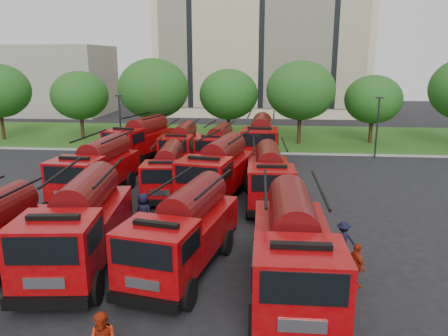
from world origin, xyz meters
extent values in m
plane|color=black|center=(0.00, 0.00, 0.00)|extent=(140.00, 140.00, 0.00)
cube|color=#285216|center=(0.00, 26.00, 0.06)|extent=(70.00, 16.00, 0.12)
cube|color=gray|center=(0.00, 17.90, 0.07)|extent=(70.00, 0.30, 0.14)
cube|color=beige|center=(2.00, 48.00, 12.50)|extent=(30.00, 14.00, 25.00)
cube|color=black|center=(2.00, 40.90, 12.50)|extent=(28.00, 0.15, 22.00)
cube|color=gray|center=(-30.00, 44.00, 5.00)|extent=(18.00, 12.00, 10.00)
cylinder|color=#382314|center=(-24.00, 22.00, 1.31)|extent=(0.36, 0.36, 2.62)
cylinder|color=#382314|center=(-16.00, 23.00, 1.19)|extent=(0.36, 0.36, 2.38)
ellipsoid|color=#1C4E16|center=(-16.00, 23.00, 4.56)|extent=(5.71, 5.71, 4.86)
cylinder|color=#382314|center=(-8.00, 21.50, 1.40)|extent=(0.36, 0.36, 2.80)
ellipsoid|color=#1C4E16|center=(-8.00, 21.50, 5.36)|extent=(6.72, 6.72, 5.71)
cylinder|color=#382314|center=(-1.00, 24.00, 1.22)|extent=(0.36, 0.36, 2.45)
ellipsoid|color=#1C4E16|center=(-1.00, 24.00, 4.69)|extent=(5.88, 5.88, 5.00)
cylinder|color=#382314|center=(6.00, 22.50, 1.36)|extent=(0.36, 0.36, 2.73)
ellipsoid|color=#1C4E16|center=(6.00, 22.50, 5.23)|extent=(6.55, 6.55, 5.57)
cylinder|color=#382314|center=(13.00, 23.50, 1.14)|extent=(0.36, 0.36, 2.27)
ellipsoid|color=#1C4E16|center=(13.00, 23.50, 4.36)|extent=(5.46, 5.46, 4.64)
cylinder|color=black|center=(-10.00, 17.20, 2.50)|extent=(0.14, 0.14, 5.00)
cube|color=black|center=(-10.00, 17.20, 5.05)|extent=(0.60, 0.25, 0.12)
cylinder|color=black|center=(12.00, 17.20, 2.50)|extent=(0.14, 0.14, 5.00)
cube|color=black|center=(12.00, 17.20, 5.05)|extent=(0.60, 0.25, 0.12)
cylinder|color=black|center=(-6.62, -4.29, 0.54)|extent=(0.40, 1.09, 1.07)
cube|color=black|center=(-4.57, -4.27, 0.71)|extent=(3.31, 7.86, 0.33)
cube|color=black|center=(-4.16, -8.12, 0.65)|extent=(2.74, 0.56, 0.38)
cube|color=#820002|center=(-4.29, -6.87, 1.94)|extent=(2.91, 2.67, 2.13)
cube|color=black|center=(-4.16, -8.08, 2.43)|extent=(2.28, 0.30, 0.93)
cube|color=#820002|center=(-4.70, -3.07, 1.58)|extent=(3.19, 5.27, 1.42)
cylinder|color=#4C0809|center=(-4.70, -3.07, 2.74)|extent=(2.12, 4.73, 1.64)
cylinder|color=black|center=(-5.51, -7.22, 0.60)|extent=(0.51, 1.23, 1.20)
cylinder|color=black|center=(-3.02, -6.95, 0.60)|extent=(0.51, 1.23, 1.20)
cylinder|color=black|center=(-6.03, -2.45, 0.60)|extent=(0.51, 1.23, 1.20)
cylinder|color=black|center=(-3.53, -2.18, 0.60)|extent=(0.51, 1.23, 1.20)
cube|color=black|center=(-0.41, -4.19, 0.65)|extent=(3.69, 7.37, 0.30)
cube|color=black|center=(-1.13, -7.69, 0.60)|extent=(2.51, 0.76, 0.35)
cube|color=#820002|center=(-0.90, -6.56, 1.79)|extent=(2.86, 2.67, 1.96)
cube|color=black|center=(-1.13, -7.66, 2.24)|extent=(2.08, 0.48, 0.86)
cube|color=#820002|center=(-0.19, -3.11, 1.46)|extent=(3.35, 5.03, 1.31)
cylinder|color=#4C0809|center=(-0.19, -3.11, 2.53)|extent=(2.33, 4.44, 1.51)
cylinder|color=black|center=(-2.07, -6.52, 0.55)|extent=(0.57, 1.16, 1.11)
cylinder|color=black|center=(0.19, -6.99, 0.55)|extent=(0.57, 1.16, 1.11)
cylinder|color=black|center=(-1.18, -2.19, 0.55)|extent=(0.57, 1.16, 1.11)
cylinder|color=black|center=(1.09, -2.65, 0.55)|extent=(0.57, 1.16, 1.11)
cube|color=black|center=(3.70, -5.78, 0.71)|extent=(2.57, 7.64, 0.33)
cube|color=#820002|center=(3.73, -8.40, 1.93)|extent=(2.69, 2.42, 2.12)
cube|color=black|center=(3.74, -9.62, 2.42)|extent=(2.29, 0.07, 0.93)
cube|color=#820002|center=(3.69, -4.59, 1.58)|extent=(2.71, 5.03, 1.42)
cylinder|color=#4C0809|center=(3.69, -4.59, 2.74)|extent=(1.67, 4.59, 1.63)
cylinder|color=black|center=(2.48, -8.62, 0.60)|extent=(0.39, 1.20, 1.20)
cylinder|color=black|center=(4.98, -8.60, 0.60)|extent=(0.39, 1.20, 1.20)
cylinder|color=black|center=(2.43, -3.84, 0.60)|extent=(0.39, 1.20, 1.20)
cylinder|color=black|center=(4.94, -3.81, 0.60)|extent=(0.39, 1.20, 1.20)
cube|color=black|center=(-7.30, 4.62, 0.69)|extent=(3.05, 7.59, 0.32)
cube|color=black|center=(-7.62, 0.88, 0.64)|extent=(2.66, 0.48, 0.37)
cube|color=#820002|center=(-7.52, 2.09, 1.88)|extent=(2.78, 2.54, 2.06)
cube|color=black|center=(-7.61, 0.91, 2.36)|extent=(2.22, 0.24, 0.90)
cube|color=#820002|center=(-7.21, 5.78, 1.53)|extent=(2.99, 5.07, 1.38)
cylinder|color=#4C0809|center=(-7.21, 5.78, 2.66)|extent=(1.95, 4.56, 1.59)
cylinder|color=black|center=(-8.75, 1.98, 0.58)|extent=(0.47, 1.19, 1.16)
cylinder|color=black|center=(-6.32, 1.78, 0.58)|extent=(0.47, 1.19, 1.16)
cylinder|color=black|center=(-8.36, 6.62, 0.58)|extent=(0.47, 1.19, 1.16)
cylinder|color=black|center=(-5.93, 6.42, 0.58)|extent=(0.47, 1.19, 1.16)
cube|color=black|center=(-3.21, 5.48, 0.59)|extent=(2.55, 6.49, 0.27)
cube|color=black|center=(-2.97, 2.27, 0.54)|extent=(2.28, 0.39, 0.32)
cube|color=#820002|center=(-3.04, 3.31, 1.61)|extent=(2.37, 2.16, 1.77)
cube|color=black|center=(-2.97, 2.30, 2.02)|extent=(1.91, 0.19, 0.77)
cube|color=#820002|center=(-3.28, 6.48, 1.32)|extent=(2.53, 4.33, 1.18)
cylinder|color=#4C0809|center=(-3.28, 6.48, 2.28)|extent=(1.64, 3.90, 1.36)
cylinder|color=black|center=(-4.07, 3.05, 0.50)|extent=(0.39, 1.02, 1.00)
cylinder|color=black|center=(-1.99, 3.21, 0.50)|extent=(0.39, 1.02, 1.00)
cylinder|color=black|center=(-4.37, 7.04, 0.50)|extent=(0.39, 1.02, 1.00)
cylinder|color=black|center=(-2.29, 7.19, 0.50)|extent=(0.39, 1.02, 1.00)
cube|color=black|center=(-0.04, 5.00, 0.70)|extent=(3.91, 7.90, 0.32)
cube|color=black|center=(-0.79, 1.24, 0.65)|extent=(2.70, 0.79, 0.38)
cube|color=#820002|center=(-0.55, 2.46, 1.92)|extent=(3.06, 2.84, 2.11)
cube|color=black|center=(-0.78, 1.27, 2.40)|extent=(2.23, 0.49, 0.92)
cube|color=#820002|center=(0.19, 6.17, 1.57)|extent=(3.56, 5.39, 1.40)
cylinder|color=#4C0809|center=(0.19, 6.17, 2.71)|extent=(2.47, 4.76, 1.62)
cylinder|color=black|center=(-1.81, 2.49, 0.59)|extent=(0.60, 1.24, 1.19)
cylinder|color=black|center=(0.63, 2.01, 0.59)|extent=(0.60, 1.24, 1.19)
cylinder|color=black|center=(-0.88, 7.15, 0.59)|extent=(0.60, 1.24, 1.19)
cylinder|color=black|center=(1.55, 6.67, 0.59)|extent=(0.60, 1.24, 1.19)
cube|color=black|center=(2.97, 4.39, 0.64)|extent=(2.52, 7.01, 0.30)
cube|color=black|center=(3.09, 0.88, 0.59)|extent=(2.48, 0.33, 0.35)
cube|color=#820002|center=(3.05, 2.02, 1.76)|extent=(2.50, 2.26, 1.93)
cube|color=black|center=(3.09, 0.91, 2.20)|extent=(2.08, 0.12, 0.84)
cube|color=#820002|center=(2.93, 5.48, 1.44)|extent=(2.58, 4.64, 1.29)
cylinder|color=#4C0809|center=(2.93, 5.48, 2.49)|extent=(1.63, 4.21, 1.48)
cylinder|color=black|center=(1.92, 1.78, 0.54)|extent=(0.38, 1.10, 1.09)
cylinder|color=black|center=(4.19, 1.86, 0.54)|extent=(0.38, 1.10, 1.09)
cylinder|color=black|center=(1.77, 6.13, 0.54)|extent=(0.38, 1.10, 1.09)
cylinder|color=black|center=(4.04, 6.21, 0.54)|extent=(0.38, 1.10, 1.09)
cube|color=black|center=(-7.49, 14.71, 0.68)|extent=(4.18, 7.74, 0.32)
cube|color=black|center=(-8.41, 11.08, 0.63)|extent=(2.62, 0.91, 0.37)
cube|color=#820002|center=(-8.11, 12.26, 1.87)|extent=(3.07, 2.89, 2.05)
cube|color=black|center=(-8.41, 11.11, 2.34)|extent=(2.16, 0.60, 0.90)
cube|color=#820002|center=(-7.20, 15.83, 1.53)|extent=(3.70, 5.33, 1.37)
cylinder|color=#4C0809|center=(-7.20, 15.83, 2.65)|extent=(2.63, 4.68, 1.58)
cylinder|color=black|center=(-9.34, 12.35, 0.58)|extent=(0.64, 1.21, 1.16)
cylinder|color=black|center=(-6.99, 11.75, 0.58)|extent=(0.64, 1.21, 1.16)
cylinder|color=black|center=(-8.19, 16.84, 0.58)|extent=(0.64, 1.21, 1.16)
cylinder|color=black|center=(-5.84, 16.24, 0.58)|extent=(0.64, 1.21, 1.16)
cube|color=black|center=(-3.83, 13.46, 0.62)|extent=(2.23, 6.69, 0.29)
cube|color=black|center=(-3.84, 10.07, 0.57)|extent=(2.39, 0.25, 0.33)
cube|color=#820002|center=(-3.84, 11.17, 1.69)|extent=(2.35, 2.11, 1.86)
cube|color=black|center=(-3.84, 10.10, 2.12)|extent=(2.00, 0.06, 0.81)
cube|color=#820002|center=(-3.82, 14.51, 1.38)|extent=(2.36, 4.40, 1.24)
cylinder|color=#4C0809|center=(-3.82, 14.51, 2.40)|extent=(1.45, 4.02, 1.43)
cylinder|color=black|center=(-4.94, 10.98, 0.52)|extent=(0.34, 1.05, 1.05)
cylinder|color=black|center=(-2.74, 10.97, 0.52)|extent=(0.34, 1.05, 1.05)
cylinder|color=black|center=(-4.92, 15.18, 0.52)|extent=(0.34, 1.05, 1.05)
cylinder|color=black|center=(-2.72, 15.17, 0.52)|extent=(0.34, 1.05, 1.05)
cube|color=black|center=(-1.05, 13.98, 0.59)|extent=(2.78, 6.56, 0.27)
cube|color=black|center=(-1.41, 10.77, 0.55)|extent=(2.28, 0.48, 0.32)
cube|color=#820002|center=(-1.29, 11.81, 1.61)|extent=(2.43, 2.23, 1.77)
cube|color=black|center=(-1.40, 10.79, 2.02)|extent=(1.90, 0.26, 0.77)
cube|color=#820002|center=(-0.94, 14.97, 1.32)|extent=(2.67, 4.40, 1.18)
cylinder|color=#4C0809|center=(-0.94, 14.97, 2.29)|extent=(1.78, 3.95, 1.36)
cylinder|color=black|center=(-2.35, 11.74, 0.50)|extent=(0.43, 1.03, 1.00)
cylinder|color=black|center=(-0.27, 11.51, 0.50)|extent=(0.43, 1.03, 1.00)
cylinder|color=black|center=(-1.91, 15.72, 0.50)|extent=(0.43, 1.03, 1.00)
cylinder|color=black|center=(0.17, 15.49, 0.50)|extent=(0.43, 1.03, 1.00)
cube|color=black|center=(2.36, 15.04, 0.72)|extent=(2.75, 7.84, 0.33)
cube|color=black|center=(2.26, 11.10, 0.67)|extent=(2.78, 0.35, 0.39)
cube|color=#820002|center=(2.29, 12.38, 1.97)|extent=(2.78, 2.51, 2.17)
cube|color=black|center=(2.26, 11.13, 2.47)|extent=(2.33, 0.11, 0.94)
cube|color=#820002|center=(2.39, 16.26, 1.61)|extent=(2.85, 5.18, 1.44)
cylinder|color=#4C0809|center=(2.39, 16.26, 2.79)|extent=(1.78, 4.71, 1.67)
cylinder|color=black|center=(1.01, 12.19, 0.61)|extent=(0.42, 1.23, 1.22)
cylinder|color=black|center=(3.56, 12.12, 0.61)|extent=(0.42, 1.23, 1.22)
cylinder|color=black|center=(1.13, 17.07, 0.61)|extent=(0.42, 1.23, 1.22)
cylinder|color=black|center=(3.68, 17.01, 0.61)|extent=(0.42, 1.23, 1.22)
imported|color=#A4230C|center=(-1.47, -6.17, 0.00)|extent=(0.70, 0.61, 1.62)
imported|color=#A4230C|center=(6.09, -4.93, 0.00)|extent=(0.88, 1.13, 1.70)
imported|color=black|center=(6.02, -2.45, 0.00)|extent=(1.05, 0.57, 1.59)
imported|color=black|center=(-3.07, -0.54, 0.00)|extent=(1.14, 0.99, 1.95)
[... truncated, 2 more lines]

